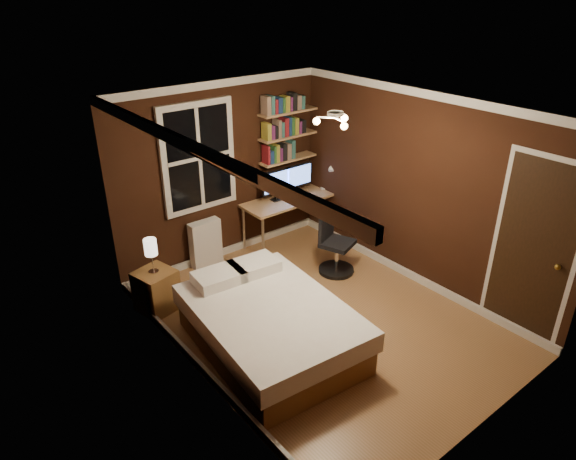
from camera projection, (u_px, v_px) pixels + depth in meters
floor at (321, 319)px, 6.11m from camera, size 4.20×4.20×0.00m
wall_back at (221, 173)px, 7.03m from camera, size 3.20×0.04×2.50m
wall_left at (194, 273)px, 4.66m from camera, size 0.04×4.20×2.50m
wall_right at (418, 190)px, 6.45m from camera, size 0.04×4.20×2.50m
ceiling at (328, 110)px, 5.00m from camera, size 3.20×4.20×0.02m
window at (198, 157)px, 6.67m from camera, size 1.06×0.06×1.46m
door at (532, 253)px, 5.46m from camera, size 0.03×0.82×2.05m
door_knob at (558, 267)px, 5.24m from camera, size 0.06×0.06×0.06m
ceiling_fixture at (335, 122)px, 4.97m from camera, size 0.44×0.44×0.18m
bookshelf_lower at (288, 159)px, 7.55m from camera, size 0.92×0.22×0.03m
books_row_lower at (288, 151)px, 7.49m from camera, size 0.48×0.16×0.23m
bookshelf_middle at (288, 136)px, 7.39m from camera, size 0.92×0.22×0.03m
books_row_middle at (288, 127)px, 7.33m from camera, size 0.66×0.16×0.23m
bookshelf_upper at (288, 112)px, 7.23m from camera, size 0.92×0.22×0.03m
books_row_upper at (288, 102)px, 7.18m from camera, size 0.60×0.16×0.23m
bed at (270, 325)px, 5.54m from camera, size 1.59×2.09×0.67m
nightstand at (156, 291)px, 6.19m from camera, size 0.51×0.51×0.52m
bedside_lamp at (152, 256)px, 5.97m from camera, size 0.15×0.15×0.44m
radiator at (206, 243)px, 7.13m from camera, size 0.44×0.16×0.67m
desk at (291, 202)px, 7.63m from camera, size 1.50×0.56×0.71m
monitor_left at (276, 185)px, 7.43m from camera, size 0.50×0.12×0.46m
monitor_right at (298, 179)px, 7.67m from camera, size 0.50×0.12×0.46m
desk_lamp at (327, 177)px, 7.78m from camera, size 0.14×0.32×0.44m
office_chair at (334, 250)px, 6.97m from camera, size 0.51×0.51×0.88m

